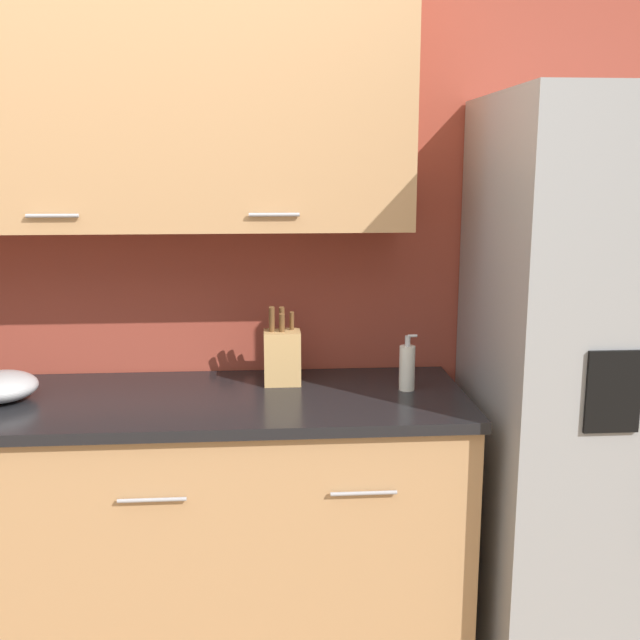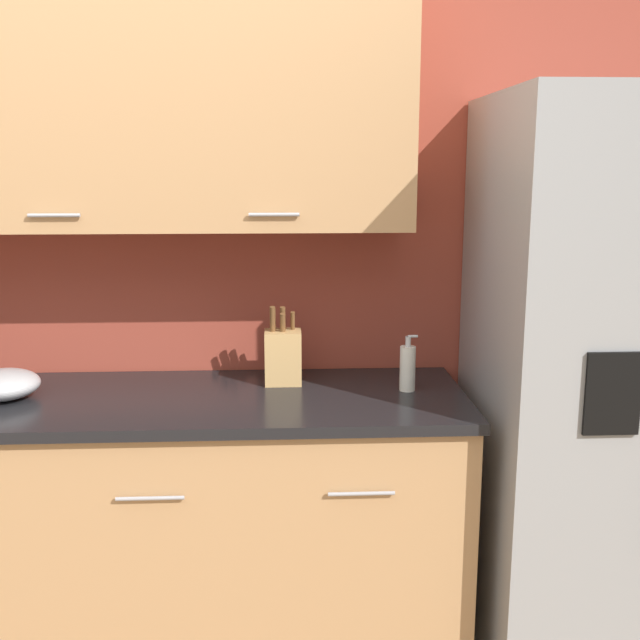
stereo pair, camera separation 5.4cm
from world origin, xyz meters
The scene contains 6 objects.
wall_back centered at (0.00, 1.08, 1.51)m, with size 10.00×0.39×2.60m.
counter_unit centered at (-0.01, 0.80, 0.47)m, with size 2.62×0.64×0.92m.
refrigerator centered at (1.83, 0.74, 0.94)m, with size 0.95×0.76×1.89m.
knife_block centered at (0.70, 0.92, 1.02)m, with size 0.13×0.10×0.28m.
soap_dispenser centered at (1.11, 0.82, 1.00)m, with size 0.06×0.05×0.19m.
mixing_bowl centered at (-0.22, 0.80, 0.97)m, with size 0.24×0.24×0.09m.
Camera 2 is at (0.70, -1.59, 1.66)m, focal length 42.00 mm.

